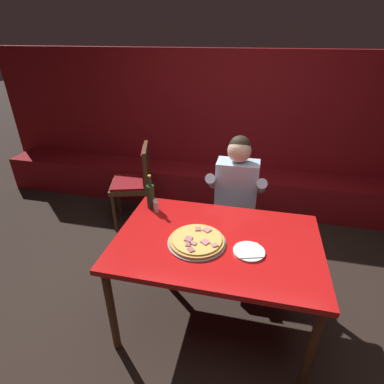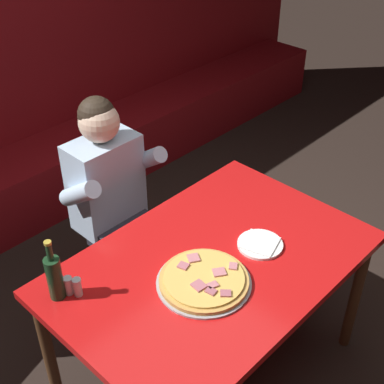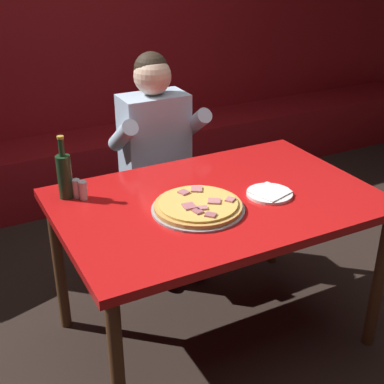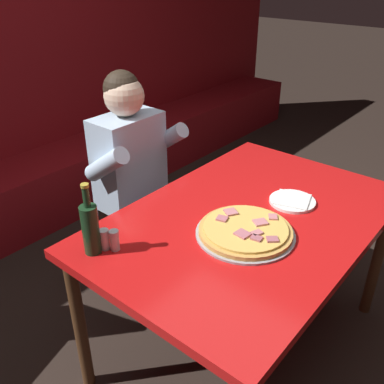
% 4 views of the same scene
% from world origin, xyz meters
% --- Properties ---
extents(ground_plane, '(24.00, 24.00, 0.00)m').
position_xyz_m(ground_plane, '(0.00, 0.00, 0.00)').
color(ground_plane, black).
extents(booth_bench, '(6.46, 0.48, 0.46)m').
position_xyz_m(booth_bench, '(0.00, 1.86, 0.23)').
color(booth_bench, maroon).
rests_on(booth_bench, ground_plane).
extents(main_dining_table, '(1.43, 0.95, 0.78)m').
position_xyz_m(main_dining_table, '(0.00, 0.00, 0.70)').
color(main_dining_table, '#4C2D19').
rests_on(main_dining_table, ground_plane).
extents(pizza, '(0.40, 0.40, 0.05)m').
position_xyz_m(pizza, '(-0.13, -0.07, 0.80)').
color(pizza, '#9E9EA3').
rests_on(pizza, main_dining_table).
extents(plate_white_paper, '(0.21, 0.21, 0.02)m').
position_xyz_m(plate_white_paper, '(0.23, -0.09, 0.79)').
color(plate_white_paper, white).
rests_on(plate_white_paper, main_dining_table).
extents(beer_bottle, '(0.07, 0.07, 0.29)m').
position_xyz_m(beer_bottle, '(-0.60, 0.32, 0.89)').
color(beer_bottle, '#19381E').
rests_on(beer_bottle, main_dining_table).
extents(shaker_red_pepper_flakes, '(0.04, 0.04, 0.09)m').
position_xyz_m(shaker_red_pepper_flakes, '(-0.56, 0.30, 0.82)').
color(shaker_red_pepper_flakes, silver).
rests_on(shaker_red_pepper_flakes, main_dining_table).
extents(shaker_parmesan, '(0.04, 0.04, 0.09)m').
position_xyz_m(shaker_parmesan, '(-0.53, 0.26, 0.82)').
color(shaker_parmesan, silver).
rests_on(shaker_parmesan, main_dining_table).
extents(diner_seated_blue_shirt, '(0.53, 0.53, 1.27)m').
position_xyz_m(diner_seated_blue_shirt, '(0.06, 0.74, 0.71)').
color(diner_seated_blue_shirt, black).
rests_on(diner_seated_blue_shirt, ground_plane).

